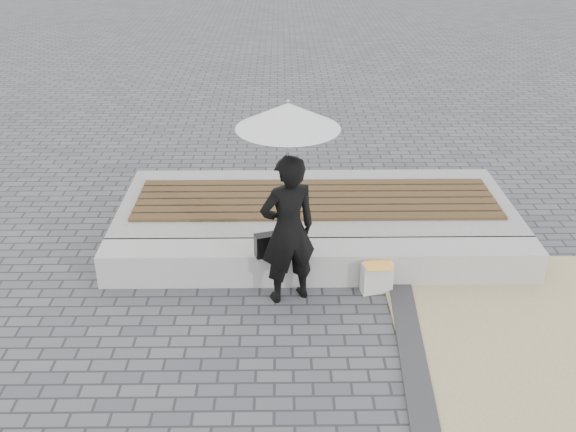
# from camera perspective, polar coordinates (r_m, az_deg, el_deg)

# --- Properties ---
(ground) EXTENTS (80.00, 80.00, 0.00)m
(ground) POSITION_cam_1_polar(r_m,az_deg,el_deg) (6.14, 3.79, -13.49)
(ground) COLOR #4E4F54
(ground) RESTS_ON ground
(edging_band) EXTENTS (0.61, 5.20, 0.04)m
(edging_band) POSITION_cam_1_polar(r_m,az_deg,el_deg) (5.87, 11.79, -16.25)
(edging_band) COLOR #323235
(edging_band) RESTS_ON ground
(seating_ledge) EXTENTS (5.00, 0.45, 0.40)m
(seating_ledge) POSITION_cam_1_polar(r_m,az_deg,el_deg) (7.32, 2.95, -4.11)
(seating_ledge) COLOR #A5A5A0
(seating_ledge) RESTS_ON ground
(timber_platform) EXTENTS (5.00, 2.00, 0.40)m
(timber_platform) POSITION_cam_1_polar(r_m,az_deg,el_deg) (8.37, 2.48, 0.16)
(timber_platform) COLOR gray
(timber_platform) RESTS_ON ground
(timber_decking) EXTENTS (4.60, 1.20, 0.04)m
(timber_decking) POSITION_cam_1_polar(r_m,az_deg,el_deg) (8.27, 2.51, 1.52)
(timber_decking) COLOR brown
(timber_decking) RESTS_ON timber_platform
(woman) EXTENTS (0.71, 0.59, 1.67)m
(woman) POSITION_cam_1_polar(r_m,az_deg,el_deg) (6.64, 0.00, -1.27)
(woman) COLOR black
(woman) RESTS_ON ground
(parasol) EXTENTS (1.02, 1.02, 1.30)m
(parasol) POSITION_cam_1_polar(r_m,az_deg,el_deg) (6.15, 0.00, 8.91)
(parasol) COLOR #A7A8AC
(parasol) RESTS_ON ground
(handbag) EXTENTS (0.39, 0.23, 0.26)m
(handbag) POSITION_cam_1_polar(r_m,az_deg,el_deg) (7.00, -1.46, -2.53)
(handbag) COLOR black
(handbag) RESTS_ON seating_ledge
(canvas_tote) EXTENTS (0.36, 0.21, 0.36)m
(canvas_tote) POSITION_cam_1_polar(r_m,az_deg,el_deg) (7.14, 7.90, -5.44)
(canvas_tote) COLOR silver
(canvas_tote) RESTS_ON ground
(magazine) EXTENTS (0.31, 0.23, 0.01)m
(magazine) POSITION_cam_1_polar(r_m,az_deg,el_deg) (7.00, 8.05, -4.39)
(magazine) COLOR #FF5431
(magazine) RESTS_ON canvas_tote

